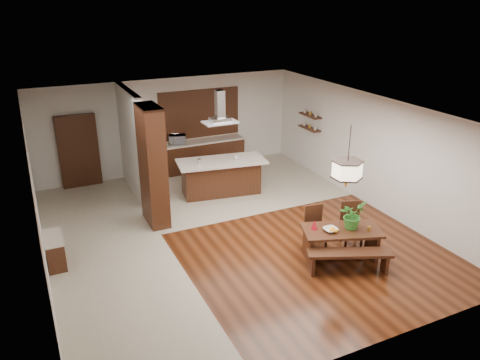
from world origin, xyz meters
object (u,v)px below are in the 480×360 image
hallway_console (55,251)px  foliage_plant (352,215)px  dining_chair_right (352,225)px  kitchen_island (221,176)px  fruit_bowl (330,230)px  microwave (177,139)px  dining_bench (349,262)px  range_hood (220,107)px  island_cup (236,158)px  dining_table (341,237)px  dining_chair_left (316,228)px  pendant_lantern (348,157)px

hallway_console → foliage_plant: 6.17m
dining_chair_right → kitchen_island: bearing=129.4°
hallway_console → kitchen_island: 4.94m
foliage_plant → fruit_bowl: foliage_plant is taller
fruit_bowl → microwave: (-1.22, 6.24, 0.39)m
dining_chair_right → foliage_plant: size_ratio=1.67×
dining_bench → foliage_plant: foliage_plant is taller
foliage_plant → range_hood: (-1.14, 4.25, 1.50)m
dining_chair_right → range_hood: range_hood is taller
island_cup → dining_table: bearing=-82.7°
range_hood → foliage_plant: bearing=-75.0°
kitchen_island → range_hood: bearing=98.5°
hallway_console → range_hood: size_ratio=0.98×
dining_table → island_cup: bearing=97.3°
foliage_plant → kitchen_island: bearing=105.0°
foliage_plant → island_cup: foliage_plant is taller
dining_table → kitchen_island: size_ratio=0.70×
dining_chair_left → microwave: (-1.27, 5.68, 0.62)m
hallway_console → dining_bench: bearing=-28.2°
fruit_bowl → microwave: 6.37m
dining_bench → dining_chair_right: 1.17m
dining_chair_left → range_hood: range_hood is taller
dining_chair_left → range_hood: (-0.71, 3.63, 1.99)m
foliage_plant → fruit_bowl: bearing=173.7°
dining_chair_right → pendant_lantern: 1.86m
dining_chair_left → microwave: 5.85m
pendant_lantern → island_cup: 4.30m
dining_bench → pendant_lantern: size_ratio=1.28×
fruit_bowl → dining_chair_right: bearing=20.4°
foliage_plant → hallway_console: bearing=157.9°
dining_table → microwave: (-1.49, 6.27, 0.60)m
dining_table → dining_chair_right: dining_chair_right is taller
dining_chair_left → kitchen_island: size_ratio=0.37×
fruit_bowl → foliage_plant: bearing=-6.3°
dining_bench → microwave: size_ratio=3.32×
hallway_console → dining_table: dining_table is taller
kitchen_island → range_hood: range_hood is taller
pendant_lantern → microwave: (-1.49, 6.27, -1.16)m
dining_table → fruit_bowl: 0.34m
kitchen_island → dining_chair_left: bearing=-70.4°
dining_table → range_hood: range_hood is taller
island_cup → microwave: microwave is taller
dining_table → foliage_plant: bearing=-6.2°
dining_table → kitchen_island: 4.32m
dining_chair_left → island_cup: bearing=104.3°
foliage_plant → island_cup: (-0.74, 4.12, 0.08)m
dining_bench → range_hood: (-0.73, 4.77, 2.23)m
dining_table → hallway_console: bearing=157.3°
dining_chair_right → dining_chair_left: bearing=179.3°
pendant_lantern → microwave: 6.55m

